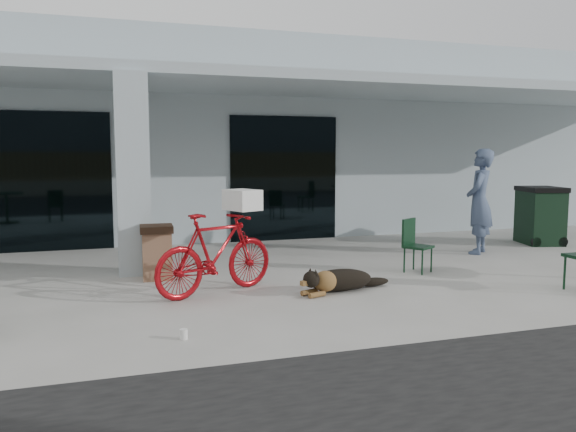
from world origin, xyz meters
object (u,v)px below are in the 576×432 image
object	(u,v)px
dog	(340,279)
wheeled_bin	(540,215)
bicycle	(216,253)
cafe_chair_far_a	(418,246)
trash_receptacle	(157,252)
person	(479,201)

from	to	relation	value
dog	wheeled_bin	size ratio (longest dim) A/B	0.89
bicycle	wheeled_bin	size ratio (longest dim) A/B	1.53
cafe_chair_far_a	wheeled_bin	xyz separation A→B (m)	(3.96, 1.78, 0.18)
cafe_chair_far_a	wheeled_bin	distance (m)	4.35
dog	bicycle	bearing A→B (deg)	148.08
dog	wheeled_bin	bearing A→B (deg)	5.99
bicycle	trash_receptacle	distance (m)	1.38
dog	wheeled_bin	distance (m)	6.21
trash_receptacle	wheeled_bin	xyz separation A→B (m)	(7.96, 1.00, 0.19)
person	wheeled_bin	xyz separation A→B (m)	(1.96, 0.60, -0.39)
dog	trash_receptacle	distance (m)	2.82
bicycle	cafe_chair_far_a	distance (m)	3.35
dog	trash_receptacle	bearing A→B (deg)	127.24
cafe_chair_far_a	person	distance (m)	2.39
cafe_chair_far_a	trash_receptacle	xyz separation A→B (m)	(-4.00, 0.78, -0.02)
trash_receptacle	wheeled_bin	size ratio (longest dim) A/B	0.68
bicycle	wheeled_bin	bearing A→B (deg)	-97.04
dog	wheeled_bin	xyz separation A→B (m)	(5.64, 2.58, 0.42)
bicycle	cafe_chair_far_a	world-z (taller)	bicycle
person	trash_receptacle	world-z (taller)	person
wheeled_bin	cafe_chair_far_a	bearing A→B (deg)	-141.31
bicycle	trash_receptacle	bearing A→B (deg)	6.02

